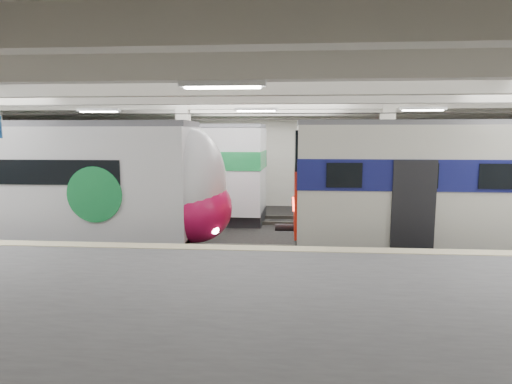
{
  "coord_description": "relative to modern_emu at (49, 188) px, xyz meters",
  "views": [
    {
      "loc": [
        1.24,
        -13.99,
        4.03
      ],
      "look_at": [
        0.07,
        1.0,
        2.0
      ],
      "focal_mm": 30.0,
      "sensor_mm": 36.0,
      "label": 1
    }
  ],
  "objects": [
    {
      "name": "station_hall",
      "position": [
        7.01,
        -1.74,
        1.05
      ],
      "size": [
        36.0,
        24.0,
        5.75
      ],
      "color": "black",
      "rests_on": "ground"
    },
    {
      "name": "modern_emu",
      "position": [
        0.0,
        0.0,
        0.0
      ],
      "size": [
        13.86,
        2.86,
        4.47
      ],
      "color": "silver",
      "rests_on": "ground"
    },
    {
      "name": "older_rer",
      "position": [
        15.16,
        0.0,
        0.14
      ],
      "size": [
        13.54,
        2.99,
        4.46
      ],
      "color": "beige",
      "rests_on": "ground"
    },
    {
      "name": "far_train",
      "position": [
        0.1,
        5.5,
        0.12
      ],
      "size": [
        14.13,
        3.37,
        4.48
      ],
      "rotation": [
        0.0,
        0.0,
        -0.04
      ],
      "color": "silver",
      "rests_on": "ground"
    }
  ]
}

